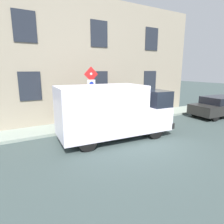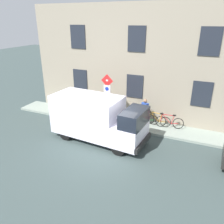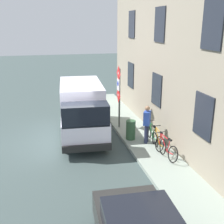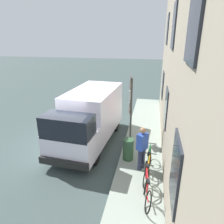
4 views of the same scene
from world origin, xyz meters
name	(u,v)px [view 2 (image 2 of 4)]	position (x,y,z in m)	size (l,w,h in m)	color
ground_plane	(107,151)	(0.00, 0.00, 0.00)	(80.00, 80.00, 0.00)	#394746
sidewalk_slab	(129,123)	(3.48, 0.00, 0.07)	(1.74, 16.76, 0.14)	gray
building_facade	(137,65)	(4.70, 0.00, 3.65)	(0.75, 14.76, 7.30)	gray
sign_post_stacked	(107,94)	(2.82, 1.25, 2.12)	(0.15, 0.56, 3.08)	#474C47
delivery_van	(97,118)	(0.92, 1.02, 1.33)	(2.40, 5.47, 2.50)	white
bicycle_red	(169,122)	(3.80, -2.48, 0.51)	(0.47, 1.72, 0.89)	black
bicycle_orange	(157,120)	(3.81, -1.72, 0.51)	(0.46, 1.71, 0.89)	black
bicycle_green	(145,118)	(3.81, -0.97, 0.51)	(0.46, 1.71, 0.89)	black
pedestrian	(145,111)	(3.54, -0.96, 1.07)	(0.44, 0.48, 1.72)	#262B47
litter_bin	(133,120)	(2.96, -0.41, 0.59)	(0.44, 0.44, 0.90)	#2D5133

